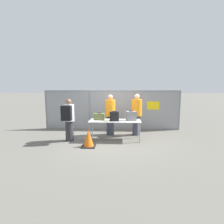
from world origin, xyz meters
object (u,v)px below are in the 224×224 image
object	(u,v)px
traffic_cone	(88,139)
suitcase_black	(114,116)
suitcase_olive	(99,117)
traveler_hooded	(69,118)
utility_trailer	(127,115)
security_worker_near	(110,114)
inspection_table	(115,122)
security_worker_far	(137,114)
suitcase_grey	(131,116)

from	to	relation	value
traffic_cone	suitcase_black	bearing A→B (deg)	41.77
suitcase_black	traffic_cone	bearing A→B (deg)	-138.23
suitcase_olive	traffic_cone	world-z (taller)	suitcase_olive
suitcase_olive	traveler_hooded	size ratio (longest dim) A/B	0.26
suitcase_olive	utility_trailer	distance (m)	3.92
suitcase_olive	traffic_cone	distance (m)	1.19
traveler_hooded	security_worker_near	world-z (taller)	security_worker_near
inspection_table	security_worker_near	xyz separation A→B (m)	(-0.22, 0.78, 0.19)
security_worker_near	inspection_table	bearing A→B (deg)	103.90
inspection_table	security_worker_near	world-z (taller)	security_worker_near
traveler_hooded	security_worker_far	world-z (taller)	security_worker_far
inspection_table	suitcase_grey	distance (m)	0.69
suitcase_olive	traffic_cone	bearing A→B (deg)	-106.32
suitcase_grey	security_worker_near	bearing A→B (deg)	139.39
suitcase_black	traveler_hooded	world-z (taller)	traveler_hooded
inspection_table	utility_trailer	size ratio (longest dim) A/B	0.55
suitcase_grey	security_worker_far	bearing A→B (deg)	69.01
traveler_hooded	utility_trailer	size ratio (longest dim) A/B	0.45
suitcase_grey	traveler_hooded	world-z (taller)	traveler_hooded
suitcase_grey	security_worker_near	size ratio (longest dim) A/B	0.24
suitcase_olive	security_worker_far	bearing A→B (deg)	23.80
traveler_hooded	utility_trailer	world-z (taller)	traveler_hooded
inspection_table	traffic_cone	world-z (taller)	inspection_table
suitcase_black	traveler_hooded	bearing A→B (deg)	-173.90
inspection_table	traveler_hooded	xyz separation A→B (m)	(-1.80, -0.24, 0.18)
suitcase_grey	utility_trailer	size ratio (longest dim) A/B	0.12
suitcase_olive	security_worker_far	size ratio (longest dim) A/B	0.24
inspection_table	suitcase_olive	bearing A→B (deg)	171.10
security_worker_far	security_worker_near	bearing A→B (deg)	-28.19
suitcase_grey	suitcase_black	bearing A→B (deg)	-172.33
suitcase_grey	utility_trailer	distance (m)	3.78
utility_trailer	traffic_cone	size ratio (longest dim) A/B	6.16
suitcase_grey	traveler_hooded	bearing A→B (deg)	-173.47
suitcase_olive	suitcase_black	world-z (taller)	suitcase_black
suitcase_black	traffic_cone	size ratio (longest dim) A/B	0.65
suitcase_olive	security_worker_far	xyz separation A→B (m)	(1.58, 0.70, 0.01)
security_worker_near	utility_trailer	bearing A→B (deg)	-107.92
security_worker_far	traveler_hooded	bearing A→B (deg)	-8.02
suitcase_olive	suitcase_black	bearing A→B (deg)	-13.83
inspection_table	suitcase_grey	size ratio (longest dim) A/B	4.76
suitcase_black	inspection_table	bearing A→B (deg)	72.33
suitcase_black	security_worker_far	size ratio (longest dim) A/B	0.22
security_worker_far	utility_trailer	bearing A→B (deg)	-112.77
inspection_table	suitcase_black	bearing A→B (deg)	-107.67
suitcase_grey	traffic_cone	distance (m)	1.93
suitcase_black	utility_trailer	distance (m)	3.92
suitcase_olive	traveler_hooded	world-z (taller)	traveler_hooded
suitcase_grey	security_worker_far	size ratio (longest dim) A/B	0.24
traveler_hooded	utility_trailer	xyz separation A→B (m)	(2.42, 4.01, -0.52)
suitcase_black	suitcase_grey	size ratio (longest dim) A/B	0.92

